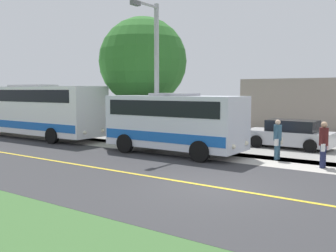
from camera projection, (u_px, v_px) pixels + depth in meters
The scene contains 11 objects.
ground_plane at pixel (212, 187), 11.87m from camera, with size 120.00×120.00×0.00m, color #3D6633.
road_surface at pixel (212, 187), 11.87m from camera, with size 8.00×100.00×0.01m, color #333335.
sidewalk at pixel (271, 161), 16.11m from camera, with size 2.40×100.00×0.01m, color #B2ADA3.
road_centre_line at pixel (212, 186), 11.87m from camera, with size 0.16×100.00×0.00m, color gold.
shuttle_bus_front at pixel (174, 121), 17.88m from camera, with size 2.56×6.73×2.84m.
transit_bus_rear at pixel (33, 109), 24.05m from camera, with size 2.69×10.80×3.31m.
pedestrian_with_bags at pixel (324, 143), 14.68m from camera, with size 0.72×0.34×1.79m.
pedestrian_waiting at pixel (278, 138), 16.37m from camera, with size 0.72×0.34×1.73m.
street_light_pole at pixel (155, 70), 18.81m from camera, with size 1.97×0.24×7.16m.
parked_car_near at pixel (289, 135), 19.80m from camera, with size 2.08×4.43×1.45m.
tree_curbside at pixel (143, 61), 22.40m from camera, with size 5.11×5.11×7.22m.
Camera 1 is at (10.31, 5.56, 2.99)m, focal length 41.00 mm.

